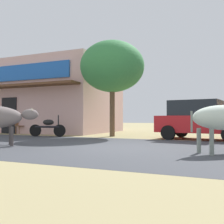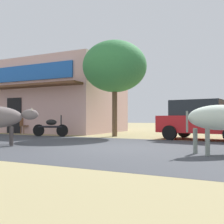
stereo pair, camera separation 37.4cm
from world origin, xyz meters
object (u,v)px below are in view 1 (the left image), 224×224
object	(u,v)px
cafe_chair_near_tree	(20,125)
parked_hatchback_car	(200,119)
roadside_tree	(112,67)
parked_motorcycle	(48,127)

from	to	relation	value
cafe_chair_near_tree	parked_hatchback_car	bearing A→B (deg)	-0.96
roadside_tree	parked_hatchback_car	size ratio (longest dim) A/B	1.23
roadside_tree	cafe_chair_near_tree	size ratio (longest dim) A/B	5.11
parked_hatchback_car	parked_motorcycle	size ratio (longest dim) A/B	2.11
roadside_tree	cafe_chair_near_tree	world-z (taller)	roadside_tree
parked_motorcycle	cafe_chair_near_tree	size ratio (longest dim) A/B	1.97
parked_motorcycle	roadside_tree	bearing A→B (deg)	26.02
parked_motorcycle	cafe_chair_near_tree	xyz separation A→B (m)	(-2.95, 1.30, 0.05)
parked_hatchback_car	parked_motorcycle	distance (m)	7.06
parked_hatchback_car	cafe_chair_near_tree	bearing A→B (deg)	179.04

